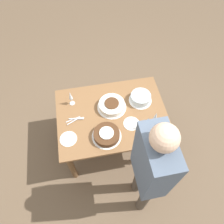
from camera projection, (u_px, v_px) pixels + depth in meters
ground_plane at (112, 141)px, 3.13m from camera, size 12.00×12.00×0.00m
dining_table at (112, 119)px, 2.62m from camera, size 1.27×0.94×0.72m
cake_center_white at (112, 105)px, 2.54m from camera, size 0.34×0.34×0.09m
cake_front_chocolate at (107, 135)px, 2.34m from camera, size 0.32×0.32×0.09m
cake_back_decorated at (141, 98)px, 2.59m from camera, size 0.27×0.27×0.10m
wine_glass_near at (148, 121)px, 2.29m from camera, size 0.06×0.06×0.23m
wine_glass_far at (156, 117)px, 2.32m from camera, size 0.06×0.06×0.23m
wine_glass_extra at (70, 96)px, 2.49m from camera, size 0.06×0.06×0.21m
dessert_plate_left at (68, 139)px, 2.35m from camera, size 0.19×0.19×0.01m
dessert_plate_right at (131, 124)px, 2.45m from camera, size 0.18×0.18×0.01m
fork_pile at (75, 119)px, 2.48m from camera, size 0.21×0.09×0.01m
person_cutting at (150, 169)px, 1.83m from camera, size 0.22×0.40×1.74m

